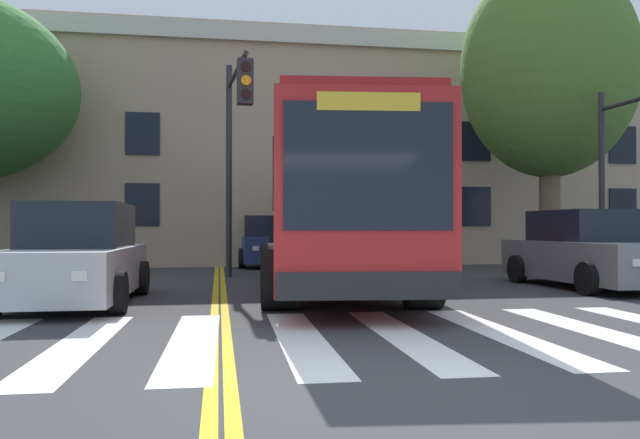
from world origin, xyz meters
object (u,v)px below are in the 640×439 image
(car_grey_far_lane, at_px, (589,252))
(traffic_light_overhead, at_px, (235,130))
(street_tree_curbside_large, at_px, (549,70))
(traffic_light_near_corner, at_px, (631,150))
(car_silver_near_lane, at_px, (78,258))
(car_navy_behind_bus, at_px, (266,243))
(city_bus, at_px, (334,206))

(car_grey_far_lane, bearing_deg, traffic_light_overhead, 159.10)
(street_tree_curbside_large, bearing_deg, car_grey_far_lane, -110.67)
(traffic_light_near_corner, bearing_deg, street_tree_curbside_large, 91.33)
(car_silver_near_lane, height_order, street_tree_curbside_large, street_tree_curbside_large)
(car_navy_behind_bus, height_order, traffic_light_near_corner, traffic_light_near_corner)
(city_bus, relative_size, car_grey_far_lane, 2.38)
(car_silver_near_lane, relative_size, traffic_light_overhead, 0.81)
(car_grey_far_lane, relative_size, traffic_light_near_corner, 0.95)
(traffic_light_overhead, bearing_deg, traffic_light_near_corner, -10.11)
(traffic_light_near_corner, relative_size, traffic_light_overhead, 0.86)
(car_grey_far_lane, height_order, traffic_light_near_corner, traffic_light_near_corner)
(city_bus, relative_size, traffic_light_overhead, 1.95)
(car_silver_near_lane, xyz_separation_m, car_navy_behind_bus, (4.05, 10.42, -0.00))
(car_silver_near_lane, height_order, car_navy_behind_bus, car_silver_near_lane)
(city_bus, height_order, traffic_light_overhead, traffic_light_overhead)
(car_navy_behind_bus, height_order, traffic_light_overhead, traffic_light_overhead)
(car_silver_near_lane, height_order, traffic_light_overhead, traffic_light_overhead)
(car_grey_far_lane, relative_size, street_tree_curbside_large, 0.49)
(street_tree_curbside_large, bearing_deg, car_silver_near_lane, -153.37)
(car_navy_behind_bus, distance_m, street_tree_curbside_large, 10.72)
(car_navy_behind_bus, relative_size, traffic_light_near_corner, 0.99)
(car_silver_near_lane, xyz_separation_m, traffic_light_near_corner, (12.41, 2.52, 2.43))
(traffic_light_near_corner, bearing_deg, city_bus, -175.63)
(car_grey_far_lane, distance_m, traffic_light_near_corner, 3.34)
(car_grey_far_lane, relative_size, car_navy_behind_bus, 0.97)
(car_navy_behind_bus, distance_m, traffic_light_overhead, 6.97)
(city_bus, distance_m, traffic_light_near_corner, 7.69)
(car_silver_near_lane, height_order, traffic_light_near_corner, traffic_light_near_corner)
(car_grey_far_lane, bearing_deg, traffic_light_near_corner, 32.34)
(car_navy_behind_bus, bearing_deg, traffic_light_near_corner, -43.37)
(car_grey_far_lane, xyz_separation_m, street_tree_curbside_large, (1.84, 4.88, 5.34))
(car_silver_near_lane, xyz_separation_m, traffic_light_overhead, (2.80, 4.23, 2.97))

